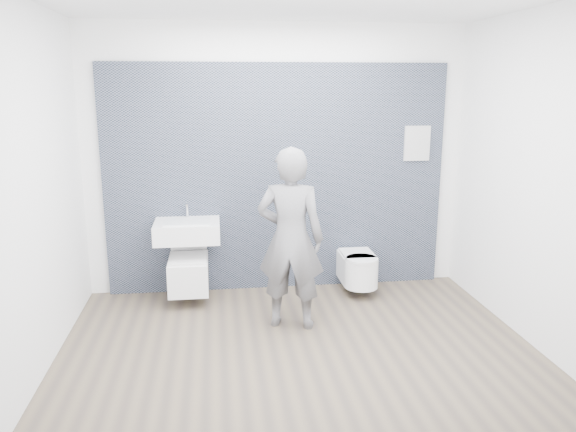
{
  "coord_description": "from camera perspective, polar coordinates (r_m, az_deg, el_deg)",
  "views": [
    {
      "loc": [
        -0.66,
        -4.38,
        2.19
      ],
      "look_at": [
        0.0,
        0.6,
        1.0
      ],
      "focal_mm": 35.0,
      "sensor_mm": 36.0,
      "label": 1
    }
  ],
  "objects": [
    {
      "name": "info_placard",
      "position": [
        6.57,
        12.27,
        -6.47
      ],
      "size": [
        0.28,
        0.03,
        0.37
      ],
      "primitive_type": "cube",
      "color": "white",
      "rests_on": "ground"
    },
    {
      "name": "tile_wall",
      "position": [
        6.28,
        -1.05,
        -7.09
      ],
      "size": [
        3.6,
        0.06,
        2.4
      ],
      "primitive_type": "cube",
      "color": "black",
      "rests_on": "ground"
    },
    {
      "name": "visitor",
      "position": [
        5.03,
        0.26,
        -2.33
      ],
      "size": [
        0.69,
        0.55,
        1.66
      ],
      "primitive_type": "imported",
      "rotation": [
        0.0,
        0.0,
        2.87
      ],
      "color": "slate",
      "rests_on": "ground"
    },
    {
      "name": "washbasin",
      "position": [
        5.76,
        -10.2,
        -1.44
      ],
      "size": [
        0.65,
        0.49,
        0.49
      ],
      "color": "white",
      "rests_on": "ground"
    },
    {
      "name": "toilet_square",
      "position": [
        5.85,
        -10.05,
        -5.56
      ],
      "size": [
        0.4,
        0.57,
        0.71
      ],
      "color": "white",
      "rests_on": "ground"
    },
    {
      "name": "ground",
      "position": [
        4.94,
        0.93,
        -13.0
      ],
      "size": [
        4.0,
        4.0,
        0.0
      ],
      "primitive_type": "plane",
      "color": "brown",
      "rests_on": "ground"
    },
    {
      "name": "toilet_rounded",
      "position": [
        6.02,
        7.18,
        -5.36
      ],
      "size": [
        0.35,
        0.6,
        0.32
      ],
      "color": "white",
      "rests_on": "ground"
    },
    {
      "name": "room_shell",
      "position": [
        4.45,
        1.02,
        7.53
      ],
      "size": [
        4.0,
        4.0,
        4.0
      ],
      "color": "white",
      "rests_on": "ground"
    }
  ]
}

